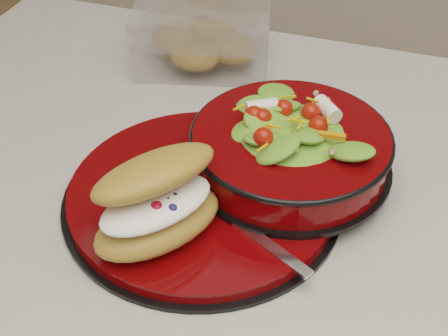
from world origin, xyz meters
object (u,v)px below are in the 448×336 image
(dinner_plate, at_px, (203,195))
(pastry_box, at_px, (203,36))
(fork, at_px, (242,226))
(salad_bowl, at_px, (291,142))
(croissant, at_px, (159,203))

(dinner_plate, distance_m, pastry_box, 0.33)
(dinner_plate, bearing_deg, fork, -35.62)
(dinner_plate, bearing_deg, salad_bowl, 40.11)
(dinner_plate, distance_m, croissant, 0.10)
(fork, bearing_deg, croissant, 141.10)
(dinner_plate, height_order, salad_bowl, salad_bowl)
(pastry_box, bearing_deg, croissant, -90.76)
(salad_bowl, bearing_deg, dinner_plate, -139.89)
(fork, relative_size, pastry_box, 0.71)
(fork, bearing_deg, salad_bowl, 17.20)
(dinner_plate, bearing_deg, croissant, -102.85)
(salad_bowl, bearing_deg, pastry_box, 129.70)
(dinner_plate, height_order, croissant, croissant)
(croissant, bearing_deg, dinner_plate, 22.43)
(dinner_plate, xyz_separation_m, salad_bowl, (0.08, 0.07, 0.05))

